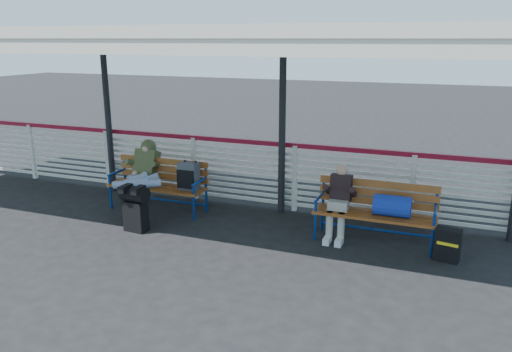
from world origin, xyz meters
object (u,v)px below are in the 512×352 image
at_px(bench_left, 169,179).
at_px(luggage_stack, 135,207).
at_px(bench_right, 383,206).
at_px(suitcase_side, 447,245).
at_px(companion_person, 339,201).
at_px(traveler_man, 140,178).

bearing_deg(bench_left, luggage_stack, -90.88).
xyz_separation_m(luggage_stack, bench_right, (3.74, 0.92, 0.18)).
relative_size(luggage_stack, suitcase_side, 1.59).
height_order(bench_left, companion_person, companion_person).
height_order(traveler_man, suitcase_side, traveler_man).
bearing_deg(luggage_stack, bench_right, 18.48).
height_order(bench_left, traveler_man, traveler_man).
height_order(luggage_stack, suitcase_side, luggage_stack).
bearing_deg(companion_person, bench_left, 177.62).
xyz_separation_m(luggage_stack, suitcase_side, (4.68, 0.60, -0.17)).
xyz_separation_m(luggage_stack, companion_person, (3.08, 0.90, 0.19)).
bearing_deg(bench_left, suitcase_side, -5.21).
height_order(companion_person, suitcase_side, companion_person).
relative_size(bench_right, suitcase_side, 3.82).
distance_m(luggage_stack, bench_left, 1.05).
xyz_separation_m(bench_right, suitcase_side, (0.94, -0.31, -0.35)).
relative_size(traveler_man, suitcase_side, 3.47).
distance_m(bench_right, traveler_man, 4.10).
relative_size(bench_left, companion_person, 1.57).
xyz_separation_m(traveler_man, suitcase_side, (5.03, -0.08, -0.44)).
bearing_deg(companion_person, suitcase_side, -10.54).
relative_size(bench_left, suitcase_side, 3.82).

